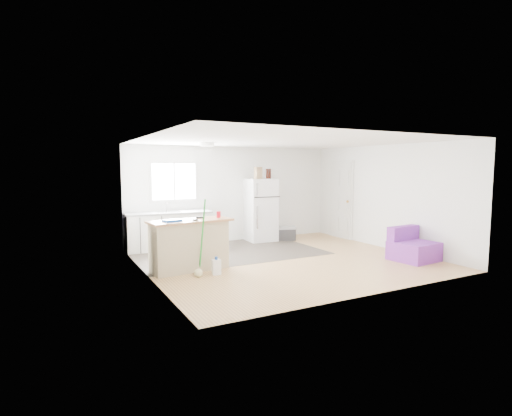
{
  "coord_description": "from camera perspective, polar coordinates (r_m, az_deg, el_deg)",
  "views": [
    {
      "loc": [
        -4.25,
        -6.78,
        1.88
      ],
      "look_at": [
        -0.3,
        0.7,
        1.02
      ],
      "focal_mm": 28.0,
      "sensor_mm": 36.0,
      "label": 1
    }
  ],
  "objects": [
    {
      "name": "bottle_left",
      "position": [
        10.16,
        1.63,
        4.92
      ],
      "size": [
        0.09,
        0.09,
        0.25
      ],
      "primitive_type": "cylinder",
      "rotation": [
        0.0,
        0.0,
        0.43
      ],
      "color": "#341109",
      "rests_on": "refrigerator"
    },
    {
      "name": "kitchen_cabinets",
      "position": [
        9.42,
        -12.34,
        -3.11
      ],
      "size": [
        1.98,
        0.75,
        1.14
      ],
      "rotation": [
        0.0,
        0.0,
        -0.08
      ],
      "color": "white",
      "rests_on": "floor"
    },
    {
      "name": "interior_door",
      "position": [
        10.9,
        12.05,
        1.14
      ],
      "size": [
        0.11,
        0.92,
        2.1
      ],
      "color": "white",
      "rests_on": "right_wall"
    },
    {
      "name": "blue_tray",
      "position": [
        7.17,
        -11.89,
        -1.76
      ],
      "size": [
        0.34,
        0.28,
        0.04
      ],
      "primitive_type": "cube",
      "rotation": [
        0.0,
        0.0,
        0.21
      ],
      "color": "blue",
      "rests_on": "peninsula"
    },
    {
      "name": "cleaner_jug",
      "position": [
        7.11,
        -5.69,
        -8.37
      ],
      "size": [
        0.15,
        0.11,
        0.32
      ],
      "rotation": [
        0.0,
        0.0,
        -0.05
      ],
      "color": "white",
      "rests_on": "floor"
    },
    {
      "name": "window",
      "position": [
        9.65,
        -11.63,
        3.73
      ],
      "size": [
        1.18,
        0.06,
        0.98
      ],
      "color": "white",
      "rests_on": "back_wall"
    },
    {
      "name": "cooler",
      "position": [
        10.4,
        4.36,
        -3.61
      ],
      "size": [
        0.55,
        0.46,
        0.36
      ],
      "rotation": [
        0.0,
        0.0,
        -0.36
      ],
      "color": "#2D2C2F",
      "rests_on": "floor"
    },
    {
      "name": "mop",
      "position": [
        7.05,
        -8.09,
        -7.78
      ],
      "size": [
        0.22,
        0.38,
        1.35
      ],
      "rotation": [
        0.0,
        0.0,
        0.01
      ],
      "color": "green",
      "rests_on": "floor"
    },
    {
      "name": "peninsula",
      "position": [
        7.42,
        -9.49,
        -5.21
      ],
      "size": [
        1.57,
        0.73,
        0.93
      ],
      "rotation": [
        0.0,
        0.0,
        0.1
      ],
      "color": "beige",
      "rests_on": "floor"
    },
    {
      "name": "cardboard_box",
      "position": [
        10.07,
        0.32,
        5.05
      ],
      "size": [
        0.22,
        0.15,
        0.3
      ],
      "primitive_type": "cube",
      "rotation": [
        0.0,
        0.0,
        0.26
      ],
      "color": "tan",
      "rests_on": "refrigerator"
    },
    {
      "name": "ceiling_fixture",
      "position": [
        8.55,
        -7.01,
        8.99
      ],
      "size": [
        0.3,
        0.3,
        0.07
      ],
      "primitive_type": "cylinder",
      "color": "white",
      "rests_on": "ceiling"
    },
    {
      "name": "vinyl_zone",
      "position": [
        8.97,
        -4.08,
        -6.29
      ],
      "size": [
        4.05,
        2.5,
        0.0
      ],
      "primitive_type": "cube",
      "color": "#342D27",
      "rests_on": "floor"
    },
    {
      "name": "red_cup",
      "position": [
        7.6,
        -5.37,
        -0.92
      ],
      "size": [
        0.11,
        0.11,
        0.12
      ],
      "primitive_type": "cylinder",
      "rotation": [
        0.0,
        0.0,
        -0.43
      ],
      "color": "red",
      "rests_on": "peninsula"
    },
    {
      "name": "purple_seat",
      "position": [
        8.75,
        21.41,
        -5.37
      ],
      "size": [
        0.88,
        0.83,
        0.67
      ],
      "rotation": [
        0.0,
        0.0,
        0.09
      ],
      "color": "purple",
      "rests_on": "floor"
    },
    {
      "name": "bottle_right",
      "position": [
        10.31,
        1.95,
        4.93
      ],
      "size": [
        0.08,
        0.08,
        0.25
      ],
      "primitive_type": "cylinder",
      "rotation": [
        0.0,
        0.0,
        0.1
      ],
      "color": "#341109",
      "rests_on": "refrigerator"
    },
    {
      "name": "refrigerator",
      "position": [
        10.22,
        0.69,
        -0.26
      ],
      "size": [
        0.74,
        0.71,
        1.6
      ],
      "rotation": [
        0.0,
        0.0,
        -0.06
      ],
      "color": "white",
      "rests_on": "floor"
    },
    {
      "name": "room",
      "position": [
        8.03,
        4.22,
        0.93
      ],
      "size": [
        5.51,
        5.01,
        2.41
      ],
      "color": "#9D6C42",
      "rests_on": "ground"
    },
    {
      "name": "tool_b",
      "position": [
        7.22,
        -8.69,
        -1.7
      ],
      "size": [
        0.1,
        0.04,
        0.03
      ],
      "primitive_type": "cube",
      "rotation": [
        0.0,
        0.0,
        0.04
      ],
      "color": "black",
      "rests_on": "peninsula"
    },
    {
      "name": "tool_a",
      "position": [
        7.54,
        -8.03,
        -1.35
      ],
      "size": [
        0.15,
        0.09,
        0.03
      ],
      "primitive_type": "cube",
      "rotation": [
        0.0,
        0.0,
        -0.27
      ],
      "color": "black",
      "rests_on": "peninsula"
    }
  ]
}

